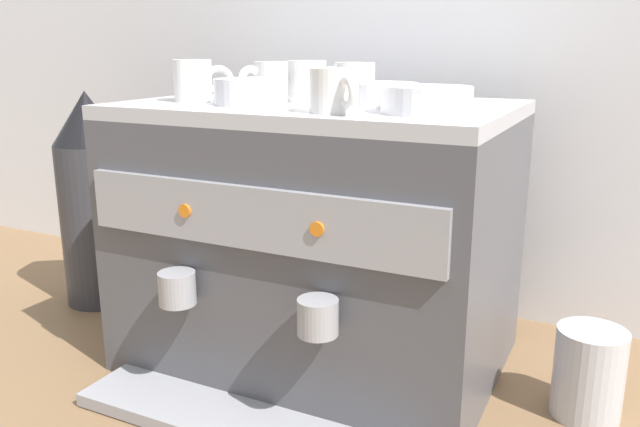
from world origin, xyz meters
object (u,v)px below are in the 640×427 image
object	(u,v)px
espresso_machine	(319,237)
ceramic_bowl_0	(381,94)
ceramic_cup_1	(352,80)
ceramic_bowl_1	(426,100)
ceramic_cup_4	(335,91)
milk_pitcher	(589,373)
ceramic_bowl_2	(250,92)
ceramic_cup_0	(274,78)
ceramic_cup_3	(195,81)
coffee_grinder	(94,199)
ceramic_cup_2	(308,81)

from	to	relation	value
espresso_machine	ceramic_bowl_0	distance (m)	0.27
ceramic_cup_1	ceramic_bowl_1	bearing A→B (deg)	-45.55
ceramic_cup_4	ceramic_bowl_1	world-z (taller)	ceramic_cup_4
ceramic_bowl_1	milk_pitcher	distance (m)	0.48
ceramic_cup_1	ceramic_bowl_2	xyz separation A→B (m)	(-0.09, -0.20, -0.01)
ceramic_cup_0	ceramic_cup_1	distance (m)	0.16
ceramic_cup_3	coffee_grinder	distance (m)	0.45
ceramic_cup_2	ceramic_bowl_2	size ratio (longest dim) A/B	0.87
coffee_grinder	ceramic_bowl_2	bearing A→B (deg)	-13.20
ceramic_cup_3	ceramic_bowl_2	xyz separation A→B (m)	(0.11, -0.01, -0.01)
ceramic_cup_3	ceramic_bowl_1	distance (m)	0.40
ceramic_bowl_1	espresso_machine	bearing A→B (deg)	157.66
coffee_grinder	ceramic_cup_4	bearing A→B (deg)	-14.52
ceramic_bowl_1	ceramic_bowl_0	bearing A→B (deg)	137.71
espresso_machine	ceramic_cup_0	xyz separation A→B (m)	(-0.15, 0.11, 0.26)
ceramic_cup_0	milk_pitcher	xyz separation A→B (m)	(0.60, -0.10, -0.42)
ceramic_cup_3	ceramic_bowl_0	size ratio (longest dim) A/B	0.79
ceramic_bowl_1	ceramic_cup_2	bearing A→B (deg)	159.26
espresso_machine	ceramic_cup_1	size ratio (longest dim) A/B	6.44
milk_pitcher	espresso_machine	bearing A→B (deg)	-178.72
ceramic_cup_3	ceramic_bowl_1	world-z (taller)	ceramic_cup_3
espresso_machine	ceramic_cup_3	world-z (taller)	ceramic_cup_3
ceramic_cup_1	ceramic_cup_2	distance (m)	0.12
espresso_machine	ceramic_bowl_2	distance (m)	0.27
ceramic_bowl_1	ceramic_cup_1	bearing A→B (deg)	134.45
ceramic_bowl_1	coffee_grinder	distance (m)	0.80
ceramic_cup_0	ceramic_bowl_0	bearing A→B (deg)	-22.32
ceramic_cup_1	ceramic_bowl_1	xyz separation A→B (m)	(0.20, -0.20, -0.01)
ceramic_cup_1	ceramic_cup_4	world-z (taller)	same
coffee_grinder	milk_pitcher	bearing A→B (deg)	-1.01
espresso_machine	ceramic_cup_1	distance (m)	0.29
ceramic_cup_2	ceramic_bowl_1	size ratio (longest dim) A/B	0.78
ceramic_bowl_0	ceramic_bowl_2	bearing A→B (deg)	-154.25
espresso_machine	ceramic_bowl_0	bearing A→B (deg)	3.77
ceramic_cup_1	coffee_grinder	distance (m)	0.62
ceramic_cup_4	coffee_grinder	size ratio (longest dim) A/B	0.19
ceramic_bowl_0	espresso_machine	bearing A→B (deg)	-176.23
espresso_machine	ceramic_bowl_0	xyz separation A→B (m)	(0.11, 0.01, 0.25)
ceramic_cup_0	coffee_grinder	bearing A→B (deg)	-167.97
ceramic_bowl_1	ceramic_cup_4	bearing A→B (deg)	-154.69
ceramic_cup_4	ceramic_bowl_2	size ratio (longest dim) A/B	0.78
ceramic_cup_2	ceramic_bowl_1	bearing A→B (deg)	-20.74
ceramic_bowl_0	ceramic_cup_4	bearing A→B (deg)	-94.68
ceramic_cup_1	ceramic_bowl_2	distance (m)	0.22
ceramic_cup_4	ceramic_cup_1	bearing A→B (deg)	108.63
ceramic_bowl_0	coffee_grinder	xyz separation A→B (m)	(-0.65, 0.02, -0.24)
ceramic_bowl_0	ceramic_bowl_1	world-z (taller)	ceramic_bowl_1
ceramic_cup_3	milk_pitcher	bearing A→B (deg)	7.19
ceramic_bowl_1	ceramic_bowl_2	distance (m)	0.29
ceramic_cup_2	coffee_grinder	size ratio (longest dim) A/B	0.22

